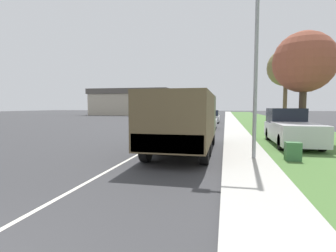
# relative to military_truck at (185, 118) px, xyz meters

# --- Properties ---
(ground_plane) EXTENTS (180.00, 180.00, 0.00)m
(ground_plane) POSITION_rel_military_truck_xyz_m (-1.87, 30.00, -1.54)
(ground_plane) COLOR #38383A
(lane_centre_stripe) EXTENTS (0.12, 120.00, 0.00)m
(lane_centre_stripe) POSITION_rel_military_truck_xyz_m (-1.87, 30.00, -1.54)
(lane_centre_stripe) COLOR silver
(lane_centre_stripe) RESTS_ON ground
(sidewalk_right) EXTENTS (1.80, 120.00, 0.12)m
(sidewalk_right) POSITION_rel_military_truck_xyz_m (2.63, 30.00, -1.48)
(sidewalk_right) COLOR beige
(sidewalk_right) RESTS_ON ground
(grass_strip_right) EXTENTS (7.00, 120.00, 0.02)m
(grass_strip_right) POSITION_rel_military_truck_xyz_m (7.03, 30.00, -1.53)
(grass_strip_right) COLOR #4C7538
(grass_strip_right) RESTS_ON ground
(military_truck) EXTENTS (2.49, 7.67, 2.65)m
(military_truck) POSITION_rel_military_truck_xyz_m (0.00, 0.00, 0.00)
(military_truck) COLOR #545B3D
(military_truck) RESTS_ON ground
(car_nearest_ahead) EXTENTS (1.90, 3.94, 1.62)m
(car_nearest_ahead) POSITION_rel_military_truck_xyz_m (0.05, 12.54, -0.82)
(car_nearest_ahead) COLOR #B7BABF
(car_nearest_ahead) RESTS_ON ground
(car_second_ahead) EXTENTS (1.86, 4.15, 1.60)m
(car_second_ahead) POSITION_rel_military_truck_xyz_m (0.10, 22.08, -0.83)
(car_second_ahead) COLOR #B7BABF
(car_second_ahead) RESTS_ON ground
(car_third_ahead) EXTENTS (1.84, 4.84, 1.42)m
(car_third_ahead) POSITION_rel_military_truck_xyz_m (-3.89, 30.04, -0.90)
(car_third_ahead) COLOR silver
(car_third_ahead) RESTS_ON ground
(pickup_truck) EXTENTS (1.99, 5.69, 1.95)m
(pickup_truck) POSITION_rel_military_truck_xyz_m (5.27, 3.58, -0.63)
(pickup_truck) COLOR silver
(pickup_truck) RESTS_ON grass_strip_right
(lamp_post) EXTENTS (1.69, 0.24, 7.36)m
(lamp_post) POSITION_rel_military_truck_xyz_m (2.68, -1.44, 2.94)
(lamp_post) COLOR gray
(lamp_post) RESTS_ON sidewalk_right
(tree_mid_right) EXTENTS (3.50, 3.50, 6.36)m
(tree_mid_right) POSITION_rel_military_truck_xyz_m (6.20, 4.91, 3.05)
(tree_mid_right) COLOR #4C3D2D
(tree_mid_right) RESTS_ON grass_strip_right
(tree_far_right) EXTENTS (3.70, 3.70, 7.79)m
(tree_far_right) POSITION_rel_military_truck_xyz_m (7.65, 16.69, 4.37)
(tree_far_right) COLOR brown
(tree_far_right) RESTS_ON grass_strip_right
(utility_box) EXTENTS (0.55, 0.45, 0.70)m
(utility_box) POSITION_rel_military_truck_xyz_m (4.33, -1.13, -1.17)
(utility_box) COLOR #3D7042
(utility_box) RESTS_ON grass_strip_right
(building_distant) EXTENTS (19.28, 10.19, 6.22)m
(building_distant) POSITION_rel_military_truck_xyz_m (-20.42, 48.94, 1.61)
(building_distant) COLOR #B2A893
(building_distant) RESTS_ON ground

